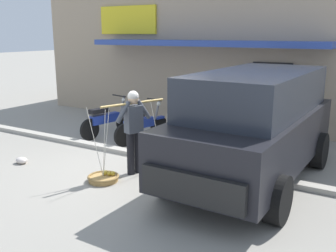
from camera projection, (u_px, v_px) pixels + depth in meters
ground_plane at (133, 168)px, 8.22m from camera, size 90.00×90.00×0.00m
sidewalk_curb at (151, 157)px, 8.79m from camera, size 20.00×0.24×0.10m
fruit_vendor at (134, 127)px, 7.68m from camera, size 0.55×1.37×1.70m
fruit_basket_left_side at (104, 177)px, 7.46m from camera, size 0.61×0.61×1.45m
fruit_basket_right_side at (163, 162)px, 8.33m from camera, size 0.61×0.61×1.45m
motorcycle_nearest_shop at (107, 120)px, 10.64m from camera, size 0.56×1.80×1.09m
motorcycle_second_in_row at (141, 125)px, 10.05m from camera, size 0.62×1.79×1.09m
parked_truck at (254, 123)px, 7.29m from camera, size 2.24×4.85×2.10m
storefront_building at (238, 53)px, 13.63m from camera, size 13.00×6.00×4.20m
plastic_litter_bag at (22, 160)px, 8.47m from camera, size 0.28×0.22×0.14m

